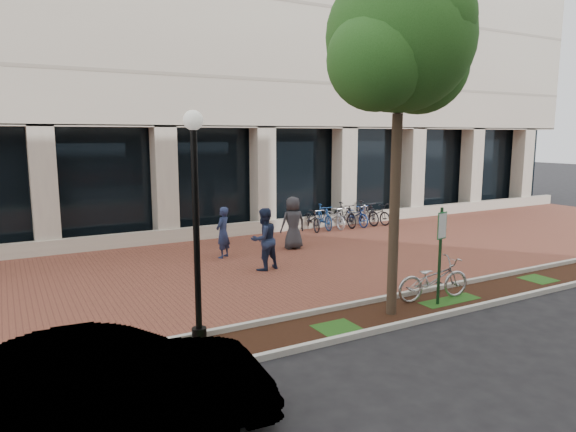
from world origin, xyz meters
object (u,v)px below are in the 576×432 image
locked_bicycle (433,279)px  pedestrian_right (293,223)px  bollard (364,215)px  street_tree (401,48)px  pedestrian_left (223,232)px  parking_sign (441,243)px  bike_rack_cluster (345,216)px  sedan_near_curb (108,392)px  lamppost (196,215)px  pedestrian_mid (264,239)px

locked_bicycle → pedestrian_right: bearing=9.6°
bollard → pedestrian_right: bearing=-153.0°
pedestrian_right → bollard: (5.04, 2.57, -0.45)m
street_tree → pedestrian_left: 8.31m
street_tree → locked_bicycle: street_tree is taller
parking_sign → bollard: bearing=49.8°
bike_rack_cluster → sedan_near_curb: bearing=-131.4°
street_tree → bollard: bearing=55.6°
pedestrian_right → sedan_near_curb: 11.55m
lamppost → parking_sign: bearing=-6.2°
pedestrian_mid → bollard: bearing=-160.2°
parking_sign → sedan_near_curb: bearing=-178.0°
street_tree → bollard: (6.34, 9.26, -5.18)m
street_tree → pedestrian_left: street_tree is taller
locked_bicycle → pedestrian_left: bearing=31.4°
pedestrian_mid → bike_rack_cluster: pedestrian_mid is taller
parking_sign → bike_rack_cluster: size_ratio=0.54×
pedestrian_right → bike_rack_cluster: bearing=-142.8°
street_tree → locked_bicycle: size_ratio=3.79×
parking_sign → bollard: 10.66m
locked_bicycle → pedestrian_left: size_ratio=1.18×
pedestrian_right → street_tree: bearing=83.3°
pedestrian_left → sedan_near_curb: size_ratio=0.39×
parking_sign → locked_bicycle: (0.16, 0.34, -0.95)m
street_tree → bollard: street_tree is taller
bollard → sedan_near_curb: sedan_near_curb is taller
pedestrian_right → bollard: size_ratio=2.01×
lamppost → street_tree: bearing=-6.9°
street_tree → lamppost: bearing=173.1°
parking_sign → lamppost: size_ratio=0.53×
pedestrian_mid → sedan_near_curb: size_ratio=0.43×
parking_sign → pedestrian_right: bearing=78.1°
lamppost → pedestrian_mid: 5.62m
locked_bicycle → street_tree: bearing=107.8°
street_tree → bike_rack_cluster: street_tree is taller
sedan_near_curb → lamppost: bearing=-34.4°
lamppost → pedestrian_mid: bearing=50.4°
parking_sign → locked_bicycle: parking_sign is taller
street_tree → pedestrian_right: street_tree is taller
sedan_near_curb → pedestrian_mid: bearing=-34.4°
lamppost → sedan_near_curb: 3.68m
pedestrian_right → bike_rack_cluster: 4.79m
pedestrian_right → locked_bicycle: bearing=95.7°
sedan_near_curb → pedestrian_left: bearing=-25.0°
street_tree → bollard: size_ratio=8.13×
lamppost → pedestrian_left: 7.01m
pedestrian_left → pedestrian_right: bearing=142.1°
lamppost → bollard: bearing=39.5°
pedestrian_mid → bike_rack_cluster: bearing=-155.9°
lamppost → locked_bicycle: size_ratio=2.23×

